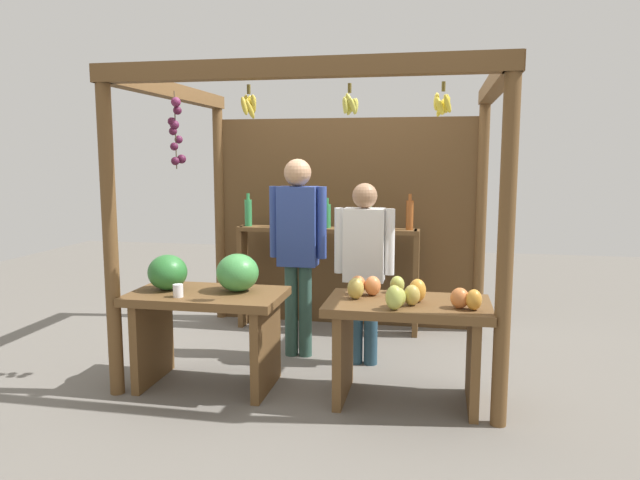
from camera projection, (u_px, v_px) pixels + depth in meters
ground_plane at (325, 357)px, 4.98m from camera, size 12.00×12.00×0.00m
market_stall at (334, 193)px, 5.22m from camera, size 2.73×2.20×2.27m
fruit_counter_left at (207, 304)px, 4.29m from camera, size 1.10×0.64×0.98m
fruit_counter_right at (406, 325)px, 4.00m from camera, size 1.10×0.64×0.86m
bottle_shelf_unit at (326, 251)px, 5.66m from camera, size 1.75×0.22×1.35m
vendor_man at (298, 239)px, 4.89m from camera, size 0.48×0.22×1.65m
vendor_woman at (364, 258)px, 4.70m from camera, size 0.48×0.20×1.47m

